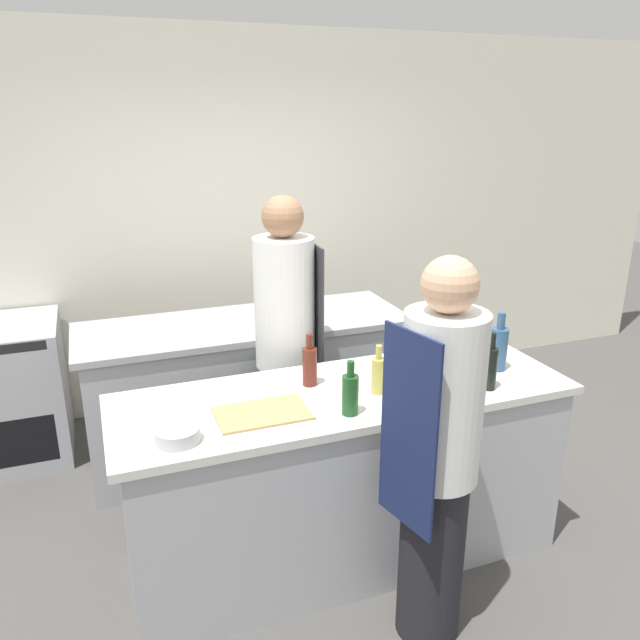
{
  "coord_description": "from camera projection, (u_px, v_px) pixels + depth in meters",
  "views": [
    {
      "loc": [
        -1.08,
        -2.52,
        2.23
      ],
      "look_at": [
        0.0,
        0.35,
        1.19
      ],
      "focal_mm": 35.0,
      "sensor_mm": 36.0,
      "label": 1
    }
  ],
  "objects": [
    {
      "name": "ground_plane",
      "position": [
        343.0,
        551.0,
        3.32
      ],
      "size": [
        16.0,
        16.0,
        0.0
      ],
      "primitive_type": "plane",
      "color": "#4C4947"
    },
    {
      "name": "bottle_vinegar",
      "position": [
        310.0,
        365.0,
        3.05
      ],
      "size": [
        0.07,
        0.07,
        0.27
      ],
      "color": "#5B2319",
      "rests_on": "prep_counter"
    },
    {
      "name": "bottle_wine",
      "position": [
        350.0,
        393.0,
        2.75
      ],
      "size": [
        0.07,
        0.07,
        0.25
      ],
      "color": "#19471E",
      "rests_on": "prep_counter"
    },
    {
      "name": "wall_back",
      "position": [
        238.0,
        224.0,
        4.75
      ],
      "size": [
        8.0,
        0.06,
        2.8
      ],
      "color": "silver",
      "rests_on": "ground_plane"
    },
    {
      "name": "bowl_mixing_large",
      "position": [
        177.0,
        435.0,
        2.54
      ],
      "size": [
        0.18,
        0.18,
        0.06
      ],
      "color": "#B7BABC",
      "rests_on": "prep_counter"
    },
    {
      "name": "pass_counter",
      "position": [
        247.0,
        388.0,
        4.15
      ],
      "size": [
        2.1,
        0.73,
        0.94
      ],
      "color": "#A8AAAF",
      "rests_on": "ground_plane"
    },
    {
      "name": "prep_counter",
      "position": [
        344.0,
        474.0,
        3.16
      ],
      "size": [
        2.24,
        0.74,
        0.94
      ],
      "color": "#A8AAAF",
      "rests_on": "ground_plane"
    },
    {
      "name": "bowl_prep_small",
      "position": [
        452.0,
        379.0,
        3.06
      ],
      "size": [
        0.2,
        0.2,
        0.07
      ],
      "color": "#B7BABC",
      "rests_on": "prep_counter"
    },
    {
      "name": "bottle_cooking_oil",
      "position": [
        439.0,
        339.0,
        3.46
      ],
      "size": [
        0.07,
        0.07,
        0.2
      ],
      "color": "silver",
      "rests_on": "prep_counter"
    },
    {
      "name": "bottle_olive_oil",
      "position": [
        490.0,
        367.0,
        3.0
      ],
      "size": [
        0.06,
        0.06,
        0.29
      ],
      "color": "black",
      "rests_on": "prep_counter"
    },
    {
      "name": "chef_at_prep_near",
      "position": [
        437.0,
        459.0,
        2.55
      ],
      "size": [
        0.37,
        0.36,
        1.72
      ],
      "rotation": [
        0.0,
        0.0,
        1.79
      ],
      "color": "black",
      "rests_on": "ground_plane"
    },
    {
      "name": "bottle_water",
      "position": [
        499.0,
        347.0,
        3.22
      ],
      "size": [
        0.09,
        0.09,
        0.31
      ],
      "color": "#2D5175",
      "rests_on": "prep_counter"
    },
    {
      "name": "chef_at_stove",
      "position": [
        286.0,
        350.0,
        3.59
      ],
      "size": [
        0.36,
        0.34,
        1.8
      ],
      "rotation": [
        0.0,
        0.0,
        -1.61
      ],
      "color": "black",
      "rests_on": "ground_plane"
    },
    {
      "name": "oven_range",
      "position": [
        6.0,
        392.0,
        4.12
      ],
      "size": [
        0.74,
        0.72,
        0.92
      ],
      "color": "#A8AAAF",
      "rests_on": "ground_plane"
    },
    {
      "name": "cup",
      "position": [
        388.0,
        378.0,
        3.06
      ],
      "size": [
        0.08,
        0.08,
        0.08
      ],
      "color": "#33477F",
      "rests_on": "prep_counter"
    },
    {
      "name": "bottle_sauce",
      "position": [
        378.0,
        374.0,
        2.96
      ],
      "size": [
        0.07,
        0.07,
        0.24
      ],
      "color": "#B2A84C",
      "rests_on": "prep_counter"
    },
    {
      "name": "cutting_board",
      "position": [
        262.0,
        413.0,
        2.78
      ],
      "size": [
        0.41,
        0.26,
        0.01
      ],
      "color": "tan",
      "rests_on": "prep_counter"
    }
  ]
}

